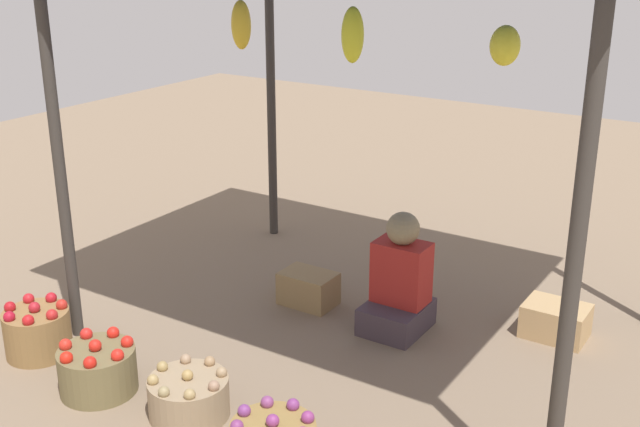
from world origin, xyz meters
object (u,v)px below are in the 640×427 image
(basket_red_apples, at_px, (38,331))
(basket_red_tomatoes, at_px, (98,369))
(basket_potatoes, at_px, (189,396))
(wooden_crate_stacked_rear, at_px, (556,321))
(vendor_person, at_px, (399,285))
(wooden_crate_near_vendor, at_px, (308,288))

(basket_red_apples, distance_m, basket_red_tomatoes, 0.62)
(basket_potatoes, xyz_separation_m, wooden_crate_stacked_rear, (1.36, 1.89, -0.01))
(basket_red_tomatoes, height_order, wooden_crate_stacked_rear, basket_red_tomatoes)
(vendor_person, bearing_deg, wooden_crate_stacked_rear, 26.03)
(basket_potatoes, height_order, wooden_crate_near_vendor, basket_potatoes)
(basket_red_tomatoes, xyz_separation_m, wooden_crate_stacked_rear, (1.94, 1.99, -0.03))
(basket_red_apples, bearing_deg, wooden_crate_stacked_rear, 36.55)
(basket_red_tomatoes, relative_size, wooden_crate_stacked_rear, 1.10)
(vendor_person, distance_m, basket_red_apples, 2.22)
(wooden_crate_near_vendor, distance_m, wooden_crate_stacked_rear, 1.62)
(basket_potatoes, bearing_deg, basket_red_tomatoes, -171.04)
(basket_red_apples, relative_size, basket_potatoes, 0.92)
(basket_red_tomatoes, xyz_separation_m, basket_potatoes, (0.58, 0.09, -0.02))
(basket_red_apples, xyz_separation_m, basket_potatoes, (1.20, -0.00, -0.04))
(vendor_person, height_order, basket_red_tomatoes, vendor_person)
(vendor_person, relative_size, wooden_crate_near_vendor, 2.12)
(basket_red_tomatoes, bearing_deg, basket_red_apples, 171.38)
(wooden_crate_near_vendor, height_order, wooden_crate_stacked_rear, wooden_crate_near_vendor)
(vendor_person, height_order, wooden_crate_near_vendor, vendor_person)
(wooden_crate_stacked_rear, bearing_deg, wooden_crate_near_vendor, -163.80)
(basket_red_apples, height_order, basket_red_tomatoes, basket_red_apples)
(basket_red_apples, bearing_deg, basket_potatoes, -0.08)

